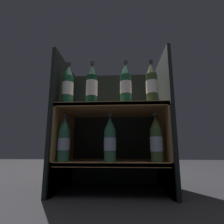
{
  "coord_description": "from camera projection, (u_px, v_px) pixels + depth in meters",
  "views": [
    {
      "loc": [
        0.06,
        -0.92,
        0.25
      ],
      "look_at": [
        0.0,
        0.14,
        0.47
      ],
      "focal_mm": 28.0,
      "sensor_mm": 36.0,
      "label": 1
    }
  ],
  "objects": [
    {
      "name": "bottle_lower_front_2",
      "position": [
        156.0,
        140.0,
        0.95
      ],
      "size": [
        0.07,
        0.07,
        0.27
      ],
      "color": "#384C28",
      "rests_on": "shelf_lower"
    },
    {
      "name": "shelf_lower",
      "position": [
        112.0,
        166.0,
        1.07
      ],
      "size": [
        0.64,
        0.4,
        0.18
      ],
      "color": "#9E7547",
      "rests_on": "ground_plane"
    },
    {
      "name": "fridge_side_left",
      "position": [
        63.0,
        123.0,
        1.15
      ],
      "size": [
        0.02,
        0.44,
        0.83
      ],
      "primitive_type": "cube",
      "color": "black",
      "rests_on": "ground_plane"
    },
    {
      "name": "shelf_upper",
      "position": [
        112.0,
        129.0,
        1.11
      ],
      "size": [
        0.64,
        0.4,
        0.5
      ],
      "color": "#9E7547",
      "rests_on": "ground_plane"
    },
    {
      "name": "bottle_upper_front_2",
      "position": [
        126.0,
        85.0,
        1.02
      ],
      "size": [
        0.07,
        0.07,
        0.27
      ],
      "color": "#1E5638",
      "rests_on": "shelf_upper"
    },
    {
      "name": "bottle_lower_front_1",
      "position": [
        110.0,
        140.0,
        0.96
      ],
      "size": [
        0.07,
        0.07,
        0.27
      ],
      "color": "#285B42",
      "rests_on": "shelf_lower"
    },
    {
      "name": "bottle_upper_front_1",
      "position": [
        92.0,
        86.0,
        1.04
      ],
      "size": [
        0.07,
        0.07,
        0.27
      ],
      "color": "#144228",
      "rests_on": "shelf_upper"
    },
    {
      "name": "bottle_upper_front_3",
      "position": [
        152.0,
        84.0,
        1.01
      ],
      "size": [
        0.07,
        0.07,
        0.27
      ],
      "color": "#384C28",
      "rests_on": "shelf_upper"
    },
    {
      "name": "ground_plane",
      "position": [
        110.0,
        201.0,
        0.85
      ],
      "size": [
        6.0,
        6.0,
        0.0
      ],
      "primitive_type": "plane",
      "color": "black"
    },
    {
      "name": "fridge_back_wall",
      "position": [
        114.0,
        126.0,
        1.34
      ],
      "size": [
        0.68,
        0.02,
        0.83
      ],
      "primitive_type": "cube",
      "color": "black",
      "rests_on": "ground_plane"
    },
    {
      "name": "bottle_upper_front_0",
      "position": [
        68.0,
        86.0,
        1.04
      ],
      "size": [
        0.07,
        0.07,
        0.27
      ],
      "color": "#1E5638",
      "rests_on": "shelf_upper"
    },
    {
      "name": "bottle_lower_front_0",
      "position": [
        64.0,
        140.0,
        0.98
      ],
      "size": [
        0.07,
        0.07,
        0.27
      ],
      "color": "#285B42",
      "rests_on": "shelf_lower"
    },
    {
      "name": "fridge_side_right",
      "position": [
        164.0,
        122.0,
        1.11
      ],
      "size": [
        0.02,
        0.44,
        0.83
      ],
      "primitive_type": "cube",
      "color": "black",
      "rests_on": "ground_plane"
    }
  ]
}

